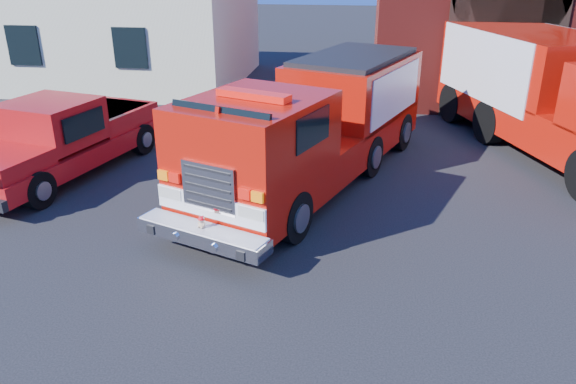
# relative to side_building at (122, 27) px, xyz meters

# --- Properties ---
(ground) EXTENTS (100.00, 100.00, 0.00)m
(ground) POSITION_rel_side_building_xyz_m (9.00, -13.00, -2.20)
(ground) COLOR black
(ground) RESTS_ON ground
(parking_stripe_mid) EXTENTS (0.12, 3.00, 0.01)m
(parking_stripe_mid) POSITION_rel_side_building_xyz_m (15.50, -9.00, -2.20)
(parking_stripe_mid) COLOR yellow
(parking_stripe_mid) RESTS_ON ground
(parking_stripe_far) EXTENTS (0.12, 3.00, 0.01)m
(parking_stripe_far) POSITION_rel_side_building_xyz_m (15.50, -6.00, -2.20)
(parking_stripe_far) COLOR yellow
(parking_stripe_far) RESTS_ON ground
(side_building) EXTENTS (10.20, 8.20, 4.35)m
(side_building) POSITION_rel_side_building_xyz_m (0.00, 0.00, 0.00)
(side_building) COLOR beige
(side_building) RESTS_ON ground
(fire_engine) EXTENTS (5.47, 9.12, 2.72)m
(fire_engine) POSITION_rel_side_building_xyz_m (9.13, -10.40, -0.79)
(fire_engine) COLOR black
(fire_engine) RESTS_ON ground
(pickup_truck) EXTENTS (3.35, 6.11, 1.90)m
(pickup_truck) POSITION_rel_side_building_xyz_m (2.94, -10.77, -1.31)
(pickup_truck) COLOR black
(pickup_truck) RESTS_ON ground
(secondary_truck) EXTENTS (5.87, 9.85, 3.06)m
(secondary_truck) POSITION_rel_side_building_xyz_m (15.27, -7.38, -0.54)
(secondary_truck) COLOR black
(secondary_truck) RESTS_ON ground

